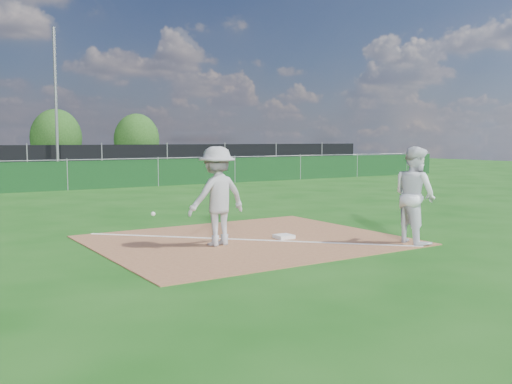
% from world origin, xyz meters
% --- Properties ---
extents(ground, '(90.00, 90.00, 0.00)m').
position_xyz_m(ground, '(0.00, 10.00, 0.00)').
color(ground, '#13480F').
rests_on(ground, ground).
extents(infield_dirt, '(6.00, 5.00, 0.02)m').
position_xyz_m(infield_dirt, '(0.00, 1.00, 0.01)').
color(infield_dirt, brown).
rests_on(infield_dirt, ground).
extents(foul_line, '(5.01, 5.01, 0.01)m').
position_xyz_m(foul_line, '(0.00, 1.00, 0.03)').
color(foul_line, white).
rests_on(foul_line, infield_dirt).
extents(green_fence, '(44.00, 0.05, 1.20)m').
position_xyz_m(green_fence, '(0.00, 15.00, 0.60)').
color(green_fence, black).
rests_on(green_fence, ground).
extents(black_fence, '(46.00, 0.04, 1.80)m').
position_xyz_m(black_fence, '(0.00, 23.00, 0.90)').
color(black_fence, black).
rests_on(black_fence, ground).
extents(parking_lot, '(46.00, 9.00, 0.01)m').
position_xyz_m(parking_lot, '(0.00, 28.00, 0.01)').
color(parking_lot, black).
rests_on(parking_lot, ground).
extents(light_pole, '(0.16, 0.16, 8.00)m').
position_xyz_m(light_pole, '(1.50, 22.70, 4.00)').
color(light_pole, slate).
rests_on(light_pole, ground).
extents(first_base, '(0.37, 0.37, 0.07)m').
position_xyz_m(first_base, '(0.75, 0.75, 0.06)').
color(first_base, white).
rests_on(first_base, infield_dirt).
extents(play_at_first, '(2.04, 0.83, 1.93)m').
position_xyz_m(play_at_first, '(-0.79, 0.83, 0.98)').
color(play_at_first, '#B3B3B5').
rests_on(play_at_first, infield_dirt).
extents(runner, '(0.88, 1.05, 1.95)m').
position_xyz_m(runner, '(2.66, -1.06, 0.97)').
color(runner, white).
rests_on(runner, ground).
extents(car_right, '(4.44, 2.75, 1.20)m').
position_xyz_m(car_right, '(4.45, 26.57, 0.61)').
color(car_right, black).
rests_on(car_right, parking_lot).
extents(tree_mid, '(3.64, 3.64, 4.31)m').
position_xyz_m(tree_mid, '(4.16, 34.01, 2.22)').
color(tree_mid, '#382316').
rests_on(tree_mid, ground).
extents(tree_right, '(3.43, 3.43, 4.07)m').
position_xyz_m(tree_right, '(9.83, 32.77, 2.09)').
color(tree_right, '#382316').
rests_on(tree_right, ground).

